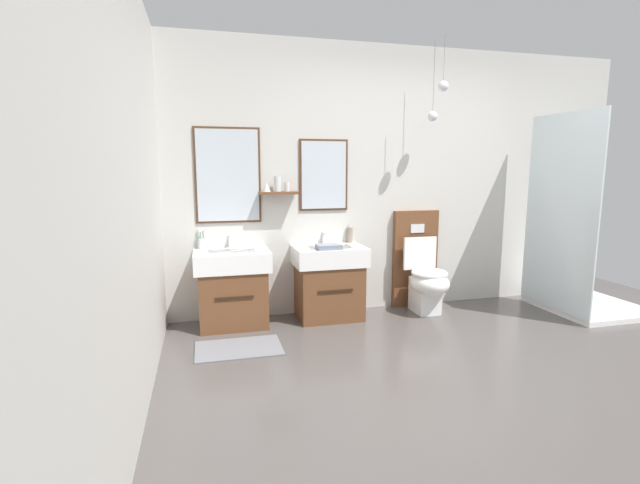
{
  "coord_description": "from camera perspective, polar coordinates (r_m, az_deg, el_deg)",
  "views": [
    {
      "loc": [
        -1.96,
        -2.57,
        1.42
      ],
      "look_at": [
        -0.92,
        1.49,
        0.75
      ],
      "focal_mm": 25.68,
      "sensor_mm": 36.0,
      "label": 1
    }
  ],
  "objects": [
    {
      "name": "vanity_sink_right",
      "position": [
        4.4,
        1.09,
        -4.81
      ],
      "size": [
        0.67,
        0.49,
        0.7
      ],
      "color": "brown",
      "rests_on": "ground"
    },
    {
      "name": "tap_on_right_sink",
      "position": [
        4.49,
        0.51,
        0.7
      ],
      "size": [
        0.03,
        0.13,
        0.11
      ],
      "color": "silver",
      "rests_on": "vanity_sink_right"
    },
    {
      "name": "shower_tray",
      "position": [
        5.27,
        29.55,
        -3.18
      ],
      "size": [
        0.94,
        0.92,
        1.95
      ],
      "color": "white",
      "rests_on": "ground"
    },
    {
      "name": "wall_left",
      "position": [
        2.61,
        -23.84,
        5.79
      ],
      "size": [
        0.12,
        3.73,
        2.61
      ],
      "primitive_type": "cube",
      "color": "beige",
      "rests_on": "ground"
    },
    {
      "name": "wall_back",
      "position": [
        4.79,
        9.65,
        7.6
      ],
      "size": [
        4.89,
        0.56,
        2.61
      ],
      "color": "beige",
      "rests_on": "ground"
    },
    {
      "name": "toilet",
      "position": [
        4.75,
        12.58,
        -3.86
      ],
      "size": [
        0.48,
        0.63,
        1.0
      ],
      "color": "brown",
      "rests_on": "ground"
    },
    {
      "name": "folded_hand_towel",
      "position": [
        4.18,
        1.1,
        -0.6
      ],
      "size": [
        0.22,
        0.16,
        0.04
      ],
      "primitive_type": "cube",
      "color": "gray",
      "rests_on": "vanity_sink_right"
    },
    {
      "name": "soap_dispenser",
      "position": [
        4.56,
        3.74,
        0.94
      ],
      "size": [
        0.06,
        0.06,
        0.19
      ],
      "color": "gray",
      "rests_on": "vanity_sink_right"
    },
    {
      "name": "vanity_sink_left",
      "position": [
        4.25,
        -10.84,
        -5.46
      ],
      "size": [
        0.67,
        0.49,
        0.7
      ],
      "color": "brown",
      "rests_on": "ground"
    },
    {
      "name": "tap_on_left_sink",
      "position": [
        4.35,
        -11.15,
        0.25
      ],
      "size": [
        0.03,
        0.13,
        0.11
      ],
      "color": "silver",
      "rests_on": "vanity_sink_left"
    },
    {
      "name": "ground_plane",
      "position": [
        3.55,
        21.67,
        -16.05
      ],
      "size": [
        6.09,
        4.93,
        0.1
      ],
      "primitive_type": "cube",
      "color": "#4C4744",
      "rests_on": "ground"
    },
    {
      "name": "bath_mat",
      "position": [
        3.8,
        -10.09,
        -12.92
      ],
      "size": [
        0.68,
        0.44,
        0.01
      ],
      "primitive_type": "cube",
      "color": "slate",
      "rests_on": "ground"
    },
    {
      "name": "toothbrush_cup",
      "position": [
        4.33,
        -14.5,
        -0.09
      ],
      "size": [
        0.07,
        0.07,
        0.2
      ],
      "color": "silver",
      "rests_on": "vanity_sink_left"
    }
  ]
}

